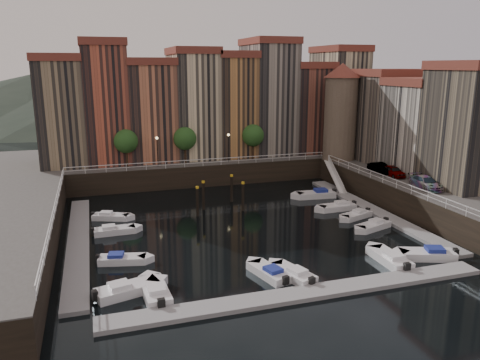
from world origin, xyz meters
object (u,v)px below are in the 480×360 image
object	(u,v)px
car_c	(426,183)
boat_left_2	(113,230)
mooring_pilings	(219,196)
boat_left_0	(126,290)
corner_tower	(341,110)
boat_left_1	(121,259)
gangway	(335,175)
car_b	(380,169)
car_a	(393,172)

from	to	relation	value
car_c	boat_left_2	bearing A→B (deg)	177.44
mooring_pilings	boat_left_2	distance (m)	13.22
boat_left_0	boat_left_2	xyz separation A→B (m)	(-0.25, 13.58, -0.05)
corner_tower	boat_left_1	bearing A→B (deg)	-146.74
mooring_pilings	car_c	size ratio (longest dim) A/B	1.23
mooring_pilings	boat_left_0	size ratio (longest dim) A/B	1.15
gangway	boat_left_0	xyz separation A→B (m)	(-29.71, -22.85, -1.53)
boat_left_1	corner_tower	bearing A→B (deg)	46.32
boat_left_0	boat_left_1	size ratio (longest dim) A/B	1.18
gangway	boat_left_2	distance (m)	31.40
boat_left_0	car_b	distance (m)	37.48
car_b	boat_left_1	bearing A→B (deg)	-161.23
car_c	boat_left_0	bearing A→B (deg)	-159.79
car_a	car_c	world-z (taller)	car_c
boat_left_2	car_a	size ratio (longest dim) A/B	1.12
boat_left_0	car_c	world-z (taller)	car_c
boat_left_2	car_c	size ratio (longest dim) A/B	0.91
boat_left_2	car_c	distance (m)	34.18
boat_left_2	car_c	xyz separation A→B (m)	(33.74, -4.31, 3.35)
boat_left_1	mooring_pilings	bearing A→B (deg)	58.65
car_b	mooring_pilings	bearing A→B (deg)	177.34
car_b	car_c	xyz separation A→B (m)	(0.44, -8.10, 0.03)
boat_left_1	car_c	distance (m)	33.80
boat_left_0	car_a	size ratio (longest dim) A/B	1.31
car_b	car_c	size ratio (longest dim) A/B	0.85
boat_left_0	car_b	world-z (taller)	car_b
corner_tower	car_b	world-z (taller)	corner_tower
mooring_pilings	boat_left_2	xyz separation A→B (m)	(-12.29, -4.67, -1.32)
gangway	boat_left_2	xyz separation A→B (m)	(-29.96, -9.27, -1.59)
boat_left_1	boat_left_0	bearing A→B (deg)	-77.10
mooring_pilings	boat_left_0	distance (m)	21.90
car_a	car_c	size ratio (longest dim) A/B	0.82
boat_left_0	boat_left_2	size ratio (longest dim) A/B	1.18
gangway	boat_left_1	bearing A→B (deg)	-150.38
mooring_pilings	boat_left_1	bearing A→B (deg)	-134.41
gangway	boat_left_0	distance (m)	37.51
boat_left_1	boat_left_2	xyz separation A→B (m)	(-0.27, 7.61, 0.01)
gangway	car_c	size ratio (longest dim) A/B	1.76
boat_left_1	car_b	world-z (taller)	car_b
corner_tower	boat_left_1	world-z (taller)	corner_tower
boat_left_0	boat_left_2	distance (m)	13.59
boat_left_0	boat_left_1	world-z (taller)	boat_left_0
corner_tower	boat_left_2	world-z (taller)	corner_tower
boat_left_1	car_b	distance (m)	35.10
corner_tower	car_b	bearing A→B (deg)	-87.47
corner_tower	boat_left_0	world-z (taller)	corner_tower
boat_left_1	car_a	world-z (taller)	car_a
mooring_pilings	car_b	xyz separation A→B (m)	(21.00, -0.88, 2.01)
boat_left_1	car_c	size ratio (longest dim) A/B	0.91
mooring_pilings	boat_left_0	world-z (taller)	mooring_pilings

